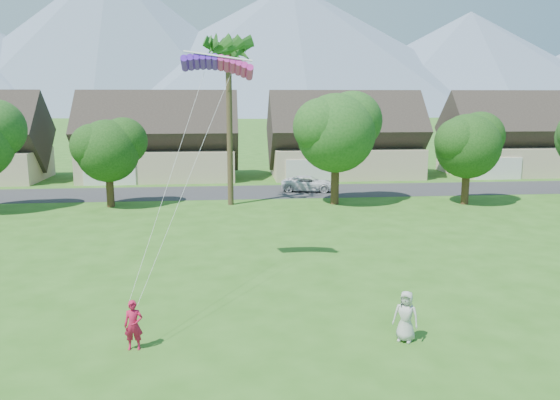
{
  "coord_description": "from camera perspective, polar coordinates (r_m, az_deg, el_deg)",
  "views": [
    {
      "loc": [
        -2.22,
        -12.82,
        8.13
      ],
      "look_at": [
        0.0,
        10.0,
        3.8
      ],
      "focal_mm": 35.0,
      "sensor_mm": 36.0,
      "label": 1
    }
  ],
  "objects": [
    {
      "name": "street",
      "position": [
        47.57,
        -2.81,
        0.85
      ],
      "size": [
        90.0,
        7.0,
        0.01
      ],
      "primitive_type": "cube",
      "color": "#2D2D30",
      "rests_on": "ground"
    },
    {
      "name": "kite_flyer",
      "position": [
        18.81,
        -15.06,
        -12.52
      ],
      "size": [
        0.61,
        0.4,
        1.67
      ],
      "primitive_type": "imported",
      "rotation": [
        0.0,
        0.0,
        -0.01
      ],
      "color": "#B6143A",
      "rests_on": "ground"
    },
    {
      "name": "watcher",
      "position": [
        19.24,
        13.01,
        -11.74
      ],
      "size": [
        1.02,
        0.93,
        1.75
      ],
      "primitive_type": "imported",
      "rotation": [
        0.0,
        0.0,
        -0.56
      ],
      "color": "#B3B3AE",
      "rests_on": "ground"
    },
    {
      "name": "parked_car",
      "position": [
        47.94,
        3.04,
        1.73
      ],
      "size": [
        5.16,
        3.19,
        1.33
      ],
      "primitive_type": "imported",
      "rotation": [
        0.0,
        0.0,
        1.36
      ],
      "color": "white",
      "rests_on": "ground"
    },
    {
      "name": "mountain_ridge",
      "position": [
        273.91,
        -3.01,
        15.07
      ],
      "size": [
        540.0,
        240.0,
        70.0
      ],
      "color": "slate",
      "rests_on": "ground"
    },
    {
      "name": "houses_row",
      "position": [
        56.07,
        -2.78,
        5.89
      ],
      "size": [
        72.75,
        8.19,
        8.86
      ],
      "color": "beige",
      "rests_on": "ground"
    },
    {
      "name": "tree_row",
      "position": [
        40.88,
        -4.06,
        6.12
      ],
      "size": [
        62.27,
        6.67,
        8.45
      ],
      "color": "#47301C",
      "rests_on": "ground"
    },
    {
      "name": "fan_palm",
      "position": [
        41.48,
        -5.44,
        15.73
      ],
      "size": [
        3.0,
        3.0,
        13.8
      ],
      "color": "#4C3D26",
      "rests_on": "ground"
    },
    {
      "name": "parafoil_kite",
      "position": [
        25.18,
        -6.5,
        14.09
      ],
      "size": [
        3.18,
        1.07,
        0.5
      ],
      "rotation": [
        0.0,
        0.0,
        -0.05
      ],
      "color": "#541AC9",
      "rests_on": "ground"
    }
  ]
}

